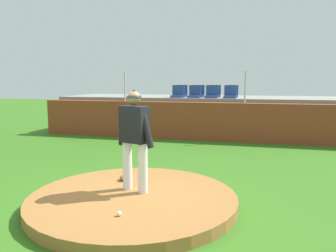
{
  "coord_description": "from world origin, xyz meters",
  "views": [
    {
      "loc": [
        2.01,
        -5.21,
        2.16
      ],
      "look_at": [
        0.0,
        2.38,
        1.09
      ],
      "focal_mm": 35.26,
      "sensor_mm": 36.0,
      "label": 1
    }
  ],
  "objects": [
    {
      "name": "ground_plane",
      "position": [
        0.0,
        0.0,
        0.0
      ],
      "size": [
        60.0,
        60.0,
        0.0
      ],
      "primitive_type": "plane",
      "color": "#356D1C"
    },
    {
      "name": "pitchers_mound",
      "position": [
        0.0,
        0.0,
        0.1
      ],
      "size": [
        3.62,
        3.62,
        0.19
      ],
      "primitive_type": "cylinder",
      "color": "#9F6834",
      "rests_on": "ground_plane"
    },
    {
      "name": "pitcher",
      "position": [
        -0.04,
        0.21,
        1.25
      ],
      "size": [
        0.78,
        0.42,
        1.83
      ],
      "rotation": [
        0.0,
        0.0,
        -0.34
      ],
      "color": "white",
      "rests_on": "pitchers_mound"
    },
    {
      "name": "baseball",
      "position": [
        0.13,
        -0.93,
        0.23
      ],
      "size": [
        0.07,
        0.07,
        0.07
      ],
      "primitive_type": "sphere",
      "color": "white",
      "rests_on": "pitchers_mound"
    },
    {
      "name": "fielding_glove",
      "position": [
        -0.46,
        0.77,
        0.25
      ],
      "size": [
        0.2,
        0.3,
        0.11
      ],
      "primitive_type": "ellipsoid",
      "rotation": [
        0.0,
        0.0,
        4.7
      ],
      "color": "brown",
      "rests_on": "pitchers_mound"
    },
    {
      "name": "brick_barrier",
      "position": [
        0.0,
        6.81,
        0.7
      ],
      "size": [
        12.54,
        0.4,
        1.39
      ],
      "primitive_type": "cube",
      "color": "brown",
      "rests_on": "ground_plane"
    },
    {
      "name": "fence_post_left",
      "position": [
        -2.91,
        6.81,
        1.96
      ],
      "size": [
        0.06,
        0.06,
        1.13
      ],
      "primitive_type": "cylinder",
      "color": "silver",
      "rests_on": "brick_barrier"
    },
    {
      "name": "fence_post_right",
      "position": [
        1.65,
        6.81,
        1.96
      ],
      "size": [
        0.06,
        0.06,
        1.13
      ],
      "primitive_type": "cylinder",
      "color": "silver",
      "rests_on": "brick_barrier"
    },
    {
      "name": "bleacher_platform",
      "position": [
        0.0,
        8.93,
        0.76
      ],
      "size": [
        12.31,
        3.24,
        1.51
      ],
      "primitive_type": "cube",
      "color": "gray",
      "rests_on": "ground_plane"
    },
    {
      "name": "stadium_chair_0",
      "position": [
        -1.04,
        7.84,
        1.67
      ],
      "size": [
        0.48,
        0.44,
        0.5
      ],
      "rotation": [
        0.0,
        0.0,
        3.14
      ],
      "color": "navy",
      "rests_on": "bleacher_platform"
    },
    {
      "name": "stadium_chair_1",
      "position": [
        -0.34,
        7.82,
        1.67
      ],
      "size": [
        0.48,
        0.44,
        0.5
      ],
      "rotation": [
        0.0,
        0.0,
        3.14
      ],
      "color": "navy",
      "rests_on": "bleacher_platform"
    },
    {
      "name": "stadium_chair_2",
      "position": [
        0.34,
        7.81,
        1.67
      ],
      "size": [
        0.48,
        0.44,
        0.5
      ],
      "rotation": [
        0.0,
        0.0,
        3.14
      ],
      "color": "navy",
      "rests_on": "bleacher_platform"
    },
    {
      "name": "stadium_chair_3",
      "position": [
        1.06,
        7.85,
        1.67
      ],
      "size": [
        0.48,
        0.44,
        0.5
      ],
      "rotation": [
        0.0,
        0.0,
        3.14
      ],
      "color": "navy",
      "rests_on": "bleacher_platform"
    },
    {
      "name": "stadium_chair_4",
      "position": [
        -1.07,
        8.71,
        1.67
      ],
      "size": [
        0.48,
        0.44,
        0.5
      ],
      "rotation": [
        0.0,
        0.0,
        3.14
      ],
      "color": "navy",
      "rests_on": "bleacher_platform"
    },
    {
      "name": "stadium_chair_5",
      "position": [
        -0.34,
        8.72,
        1.67
      ],
      "size": [
        0.48,
        0.44,
        0.5
      ],
      "rotation": [
        0.0,
        0.0,
        3.14
      ],
      "color": "navy",
      "rests_on": "bleacher_platform"
    },
    {
      "name": "stadium_chair_6",
      "position": [
        0.35,
        8.76,
        1.67
      ],
      "size": [
        0.48,
        0.44,
        0.5
      ],
      "rotation": [
        0.0,
        0.0,
        3.14
      ],
      "color": "navy",
      "rests_on": "bleacher_platform"
    },
    {
      "name": "stadium_chair_7",
      "position": [
        1.08,
        8.74,
        1.67
      ],
      "size": [
        0.48,
        0.44,
        0.5
      ],
      "rotation": [
        0.0,
        0.0,
        3.14
      ],
      "color": "navy",
      "rests_on": "bleacher_platform"
    }
  ]
}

